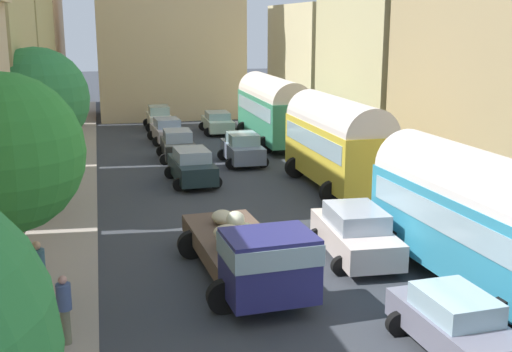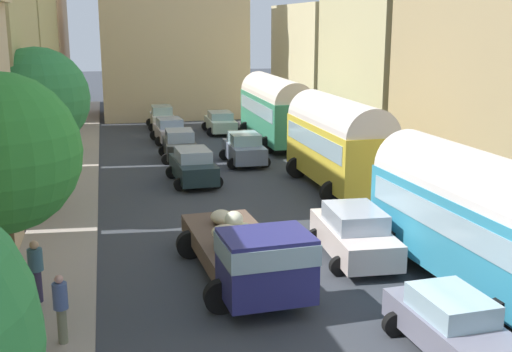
{
  "view_description": "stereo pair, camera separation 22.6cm",
  "coord_description": "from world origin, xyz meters",
  "px_view_note": "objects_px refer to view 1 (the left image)",
  "views": [
    {
      "loc": [
        -5.68,
        -0.64,
        7.41
      ],
      "look_at": [
        0.0,
        22.59,
        1.7
      ],
      "focal_mm": 45.08,
      "sensor_mm": 36.0,
      "label": 1
    },
    {
      "loc": [
        -5.46,
        -0.69,
        7.41
      ],
      "look_at": [
        0.0,
        22.59,
        1.7
      ],
      "focal_mm": 45.08,
      "sensor_mm": 36.0,
      "label": 2
    }
  ],
  "objects_px": {
    "car_5": "(355,233)",
    "pedestrian_2": "(59,173)",
    "car_7": "(218,122)",
    "pedestrian_4": "(38,270)",
    "pedestrian_1": "(65,307)",
    "cargo_truck_0": "(251,252)",
    "car_2": "(167,130)",
    "parked_bus_3": "(272,107)",
    "car_4": "(454,323)",
    "parked_bus_2": "(337,139)",
    "car_6": "(242,149)",
    "car_1": "(178,145)",
    "pedestrian_3": "(29,336)",
    "car_3": "(159,118)",
    "car_0": "(192,166)",
    "parked_bus_1": "(481,215)"
  },
  "relations": [
    {
      "from": "pedestrian_1",
      "to": "pedestrian_2",
      "type": "relative_size",
      "value": 0.99
    },
    {
      "from": "parked_bus_1",
      "to": "car_0",
      "type": "bearing_deg",
      "value": 113.08
    },
    {
      "from": "cargo_truck_0",
      "to": "car_2",
      "type": "bearing_deg",
      "value": 89.63
    },
    {
      "from": "parked_bus_1",
      "to": "car_1",
      "type": "relative_size",
      "value": 2.37
    },
    {
      "from": "parked_bus_1",
      "to": "car_5",
      "type": "relative_size",
      "value": 1.98
    },
    {
      "from": "car_0",
      "to": "car_2",
      "type": "relative_size",
      "value": 1.08
    },
    {
      "from": "parked_bus_2",
      "to": "car_6",
      "type": "xyz_separation_m",
      "value": [
        -3.01,
        6.16,
        -1.47
      ]
    },
    {
      "from": "pedestrian_3",
      "to": "parked_bus_2",
      "type": "bearing_deg",
      "value": 48.81
    },
    {
      "from": "parked_bus_2",
      "to": "car_5",
      "type": "height_order",
      "value": "parked_bus_2"
    },
    {
      "from": "car_5",
      "to": "pedestrian_3",
      "type": "height_order",
      "value": "pedestrian_3"
    },
    {
      "from": "cargo_truck_0",
      "to": "pedestrian_4",
      "type": "height_order",
      "value": "cargo_truck_0"
    },
    {
      "from": "car_2",
      "to": "pedestrian_2",
      "type": "xyz_separation_m",
      "value": [
        -5.97,
        -11.96,
        0.29
      ]
    },
    {
      "from": "car_1",
      "to": "cargo_truck_0",
      "type": "bearing_deg",
      "value": -90.49
    },
    {
      "from": "parked_bus_2",
      "to": "pedestrian_2",
      "type": "distance_m",
      "value": 12.38
    },
    {
      "from": "car_1",
      "to": "car_0",
      "type": "bearing_deg",
      "value": -90.0
    },
    {
      "from": "parked_bus_3",
      "to": "parked_bus_2",
      "type": "bearing_deg",
      "value": -90.53
    },
    {
      "from": "car_6",
      "to": "pedestrian_3",
      "type": "xyz_separation_m",
      "value": [
        -9.03,
        -19.92,
        0.17
      ]
    },
    {
      "from": "car_2",
      "to": "pedestrian_1",
      "type": "xyz_separation_m",
      "value": [
        -5.12,
        -26.1,
        0.27
      ]
    },
    {
      "from": "parked_bus_2",
      "to": "parked_bus_3",
      "type": "xyz_separation_m",
      "value": [
        0.11,
        11.52,
        0.02
      ]
    },
    {
      "from": "pedestrian_1",
      "to": "parked_bus_2",
      "type": "bearing_deg",
      "value": 47.91
    },
    {
      "from": "parked_bus_2",
      "to": "pedestrian_3",
      "type": "relative_size",
      "value": 4.52
    },
    {
      "from": "car_2",
      "to": "pedestrian_1",
      "type": "height_order",
      "value": "pedestrian_1"
    },
    {
      "from": "pedestrian_4",
      "to": "car_5",
      "type": "bearing_deg",
      "value": 8.77
    },
    {
      "from": "pedestrian_2",
      "to": "pedestrian_4",
      "type": "xyz_separation_m",
      "value": [
        0.07,
        -11.61,
        -0.01
      ]
    },
    {
      "from": "cargo_truck_0",
      "to": "pedestrian_2",
      "type": "distance_m",
      "value": 13.12
    },
    {
      "from": "pedestrian_2",
      "to": "pedestrian_1",
      "type": "bearing_deg",
      "value": -86.55
    },
    {
      "from": "car_5",
      "to": "car_7",
      "type": "xyz_separation_m",
      "value": [
        0.07,
        24.86,
        -0.08
      ]
    },
    {
      "from": "car_4",
      "to": "pedestrian_1",
      "type": "distance_m",
      "value": 8.93
    },
    {
      "from": "parked_bus_3",
      "to": "car_5",
      "type": "height_order",
      "value": "parked_bus_3"
    },
    {
      "from": "parked_bus_2",
      "to": "pedestrian_1",
      "type": "xyz_separation_m",
      "value": [
        -11.37,
        -12.59,
        -1.26
      ]
    },
    {
      "from": "car_5",
      "to": "pedestrian_2",
      "type": "xyz_separation_m",
      "value": [
        -9.65,
        10.14,
        0.23
      ]
    },
    {
      "from": "car_3",
      "to": "car_6",
      "type": "height_order",
      "value": "car_6"
    },
    {
      "from": "car_5",
      "to": "pedestrian_2",
      "type": "bearing_deg",
      "value": 133.59
    },
    {
      "from": "car_2",
      "to": "car_5",
      "type": "bearing_deg",
      "value": -80.55
    },
    {
      "from": "car_2",
      "to": "car_3",
      "type": "bearing_deg",
      "value": 90.0
    },
    {
      "from": "pedestrian_3",
      "to": "car_3",
      "type": "bearing_deg",
      "value": 79.98
    },
    {
      "from": "parked_bus_2",
      "to": "car_1",
      "type": "relative_size",
      "value": 2.17
    },
    {
      "from": "car_7",
      "to": "pedestrian_4",
      "type": "distance_m",
      "value": 28.05
    },
    {
      "from": "car_2",
      "to": "car_6",
      "type": "xyz_separation_m",
      "value": [
        3.24,
        -7.34,
        0.07
      ]
    },
    {
      "from": "parked_bus_2",
      "to": "car_2",
      "type": "distance_m",
      "value": 14.96
    },
    {
      "from": "parked_bus_3",
      "to": "car_3",
      "type": "bearing_deg",
      "value": 130.36
    },
    {
      "from": "car_6",
      "to": "car_7",
      "type": "bearing_deg",
      "value": 87.15
    },
    {
      "from": "parked_bus_3",
      "to": "car_4",
      "type": "xyz_separation_m",
      "value": [
        -2.85,
        -26.4,
        -1.58
      ]
    },
    {
      "from": "car_1",
      "to": "car_5",
      "type": "xyz_separation_m",
      "value": [
        3.68,
        -16.6,
        0.01
      ]
    },
    {
      "from": "car_5",
      "to": "car_7",
      "type": "height_order",
      "value": "car_5"
    },
    {
      "from": "pedestrian_2",
      "to": "parked_bus_1",
      "type": "bearing_deg",
      "value": -47.83
    },
    {
      "from": "car_1",
      "to": "car_6",
      "type": "height_order",
      "value": "car_6"
    },
    {
      "from": "car_6",
      "to": "pedestrian_1",
      "type": "bearing_deg",
      "value": -114.04
    },
    {
      "from": "car_5",
      "to": "car_1",
      "type": "bearing_deg",
      "value": 102.49
    },
    {
      "from": "pedestrian_3",
      "to": "parked_bus_3",
      "type": "bearing_deg",
      "value": 64.34
    }
  ]
}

